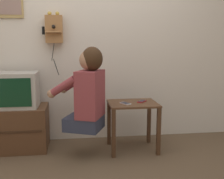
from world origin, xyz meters
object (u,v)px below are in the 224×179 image
person (88,91)px  cell_phone_spare (142,101)px  wall_phone_antique (54,29)px  television (15,90)px  cell_phone_held (125,103)px

person → cell_phone_spare: (0.61, 0.16, -0.16)m
person → wall_phone_antique: (-0.35, 0.54, 0.64)m
television → wall_phone_antique: (0.44, 0.21, 0.67)m
wall_phone_antique → cell_phone_spare: bearing=-21.0°
cell_phone_spare → television: bearing=-147.5°
wall_phone_antique → cell_phone_spare: 1.31m
person → cell_phone_held: 0.45m
person → cell_phone_spare: bearing=-52.1°
wall_phone_antique → cell_phone_spare: size_ratio=5.45×
person → cell_phone_held: size_ratio=6.27×
person → wall_phone_antique: bearing=56.4°
cell_phone_held → cell_phone_spare: 0.22m
cell_phone_held → wall_phone_antique: bearing=119.7°
person → cell_phone_spare: person is taller
television → cell_phone_spare: bearing=-6.7°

